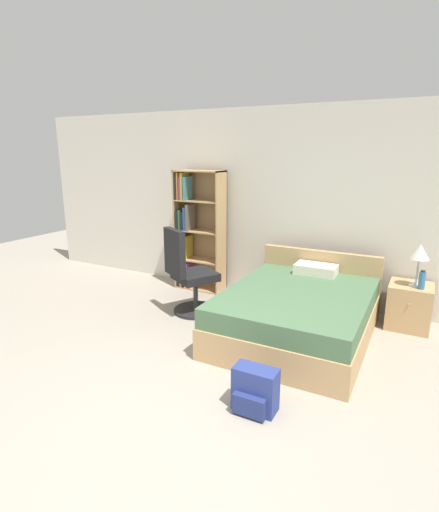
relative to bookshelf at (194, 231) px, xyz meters
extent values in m
plane|color=#A39989|center=(1.53, -2.97, -0.87)|extent=(14.00, 14.00, 0.00)
cube|color=silver|center=(1.53, 0.26, 0.43)|extent=(9.00, 0.06, 2.60)
cube|color=tan|center=(-0.26, -0.01, 0.01)|extent=(0.02, 0.32, 1.76)
cube|color=tan|center=(0.46, -0.01, 0.01)|extent=(0.02, 0.32, 1.76)
cube|color=#A48256|center=(0.10, 0.15, 0.01)|extent=(0.73, 0.01, 1.76)
cube|color=tan|center=(0.10, -0.01, -0.86)|extent=(0.69, 0.30, 0.02)
cube|color=black|center=(-0.22, -0.04, -0.69)|extent=(0.04, 0.22, 0.31)
cube|color=orange|center=(-0.17, -0.03, -0.71)|extent=(0.03, 0.24, 0.28)
cube|color=black|center=(-0.13, -0.05, -0.71)|extent=(0.04, 0.22, 0.28)
cube|color=beige|center=(-0.09, -0.06, -0.66)|extent=(0.02, 0.20, 0.38)
cube|color=#7A387F|center=(-0.06, -0.03, -0.66)|extent=(0.02, 0.25, 0.38)
cube|color=maroon|center=(-0.03, -0.05, -0.72)|extent=(0.03, 0.22, 0.27)
cube|color=tan|center=(0.10, -0.01, -0.42)|extent=(0.69, 0.30, 0.02)
cube|color=maroon|center=(-0.22, -0.06, -0.27)|extent=(0.02, 0.19, 0.29)
cube|color=navy|center=(-0.18, -0.04, -0.22)|extent=(0.04, 0.24, 0.38)
cube|color=gold|center=(-0.14, -0.04, -0.25)|extent=(0.02, 0.23, 0.33)
cube|color=gold|center=(-0.10, -0.03, -0.24)|extent=(0.04, 0.25, 0.34)
cube|color=tan|center=(0.10, -0.01, 0.02)|extent=(0.69, 0.30, 0.02)
cube|color=black|center=(-0.22, -0.04, 0.17)|extent=(0.03, 0.23, 0.29)
cube|color=#2D6638|center=(-0.17, -0.04, 0.17)|extent=(0.03, 0.24, 0.29)
cube|color=black|center=(-0.13, -0.05, 0.16)|extent=(0.03, 0.22, 0.26)
cube|color=navy|center=(-0.08, -0.04, 0.19)|extent=(0.04, 0.23, 0.33)
cube|color=#665B51|center=(-0.04, -0.05, 0.22)|extent=(0.04, 0.22, 0.38)
cube|color=tan|center=(0.10, -0.01, 0.46)|extent=(0.69, 0.30, 0.02)
cube|color=black|center=(-0.22, -0.06, 0.63)|extent=(0.03, 0.18, 0.32)
cube|color=orange|center=(-0.19, -0.03, 0.66)|extent=(0.02, 0.25, 0.39)
cube|color=#7A387F|center=(-0.15, -0.03, 0.63)|extent=(0.02, 0.25, 0.32)
cube|color=gold|center=(-0.12, -0.06, 0.66)|extent=(0.04, 0.19, 0.39)
cube|color=teal|center=(-0.06, -0.06, 0.63)|extent=(0.04, 0.19, 0.33)
cube|color=tan|center=(0.10, -0.01, 0.88)|extent=(0.73, 0.32, 0.02)
cube|color=tan|center=(1.88, -0.93, -0.70)|extent=(1.50, 1.95, 0.33)
cube|color=#4C704C|center=(1.88, -0.93, -0.43)|extent=(1.47, 1.91, 0.21)
cube|color=tan|center=(1.88, 0.00, -0.47)|extent=(1.50, 0.08, 0.79)
cube|color=silver|center=(1.88, -0.21, -0.27)|extent=(0.50, 0.30, 0.12)
cylinder|color=#232326|center=(0.51, -0.82, -0.85)|extent=(0.57, 0.57, 0.04)
cylinder|color=#333338|center=(0.51, -0.82, -0.63)|extent=(0.06, 0.06, 0.40)
cube|color=black|center=(0.51, -0.82, -0.38)|extent=(0.66, 0.66, 0.10)
cube|color=black|center=(0.37, -1.06, -0.04)|extent=(0.42, 0.29, 0.58)
cube|color=tan|center=(2.96, -0.05, -0.61)|extent=(0.47, 0.47, 0.53)
sphere|color=tan|center=(2.96, -0.29, -0.50)|extent=(0.02, 0.02, 0.02)
cylinder|color=#B2B2B7|center=(3.00, -0.09, -0.34)|extent=(0.15, 0.15, 0.02)
cylinder|color=#B2B2B7|center=(3.00, -0.09, -0.18)|extent=(0.02, 0.02, 0.30)
cone|color=silver|center=(3.00, -0.09, 0.06)|extent=(0.21, 0.21, 0.17)
cylinder|color=teal|center=(3.06, -0.16, -0.25)|extent=(0.07, 0.07, 0.20)
cylinder|color=#2D2D33|center=(3.06, -0.16, -0.14)|extent=(0.05, 0.05, 0.02)
cube|color=navy|center=(1.98, -2.34, -0.69)|extent=(0.35, 0.18, 0.36)
cube|color=navy|center=(1.98, -2.46, -0.77)|extent=(0.27, 0.06, 0.16)
camera|label=1|loc=(3.04, -4.95, 1.14)|focal=28.00mm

